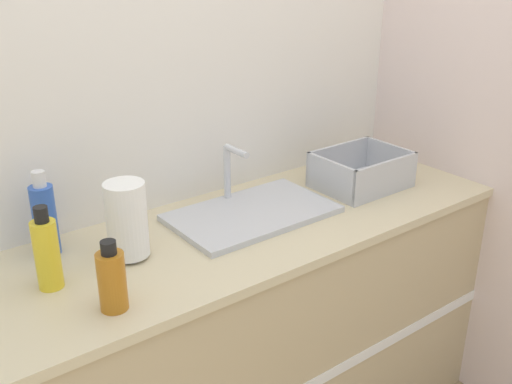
# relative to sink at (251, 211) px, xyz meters

# --- Properties ---
(wall_back) EXTENTS (4.23, 0.06, 2.60)m
(wall_back) POSITION_rel_sink_xyz_m (-0.06, 0.28, 0.39)
(wall_back) COLOR silver
(wall_back) RESTS_ON ground_plane
(wall_right) EXTENTS (0.06, 2.59, 2.60)m
(wall_right) POSITION_rel_sink_xyz_m (0.88, -0.05, 0.39)
(wall_right) COLOR silver
(wall_right) RESTS_ON ground_plane
(counter_cabinet) EXTENTS (1.86, 0.61, 0.90)m
(counter_cabinet) POSITION_rel_sink_xyz_m (-0.06, -0.05, -0.46)
(counter_cabinet) COLOR tan
(counter_cabinet) RESTS_ON ground_plane
(sink) EXTENTS (0.54, 0.32, 0.22)m
(sink) POSITION_rel_sink_xyz_m (0.00, 0.00, 0.00)
(sink) COLOR silver
(sink) RESTS_ON counter_cabinet
(paper_towel_roll) EXTENTS (0.12, 0.12, 0.23)m
(paper_towel_roll) POSITION_rel_sink_xyz_m (-0.45, -0.01, 0.10)
(paper_towel_roll) COLOR #4C4C51
(paper_towel_roll) RESTS_ON counter_cabinet
(dish_rack) EXTENTS (0.32, 0.25, 0.13)m
(dish_rack) POSITION_rel_sink_xyz_m (0.48, -0.04, 0.03)
(dish_rack) COLOR #B7BABF
(dish_rack) RESTS_ON counter_cabinet
(bottle_blue) EXTENTS (0.07, 0.07, 0.26)m
(bottle_blue) POSITION_rel_sink_xyz_m (-0.62, 0.15, 0.10)
(bottle_blue) COLOR #2D56B7
(bottle_blue) RESTS_ON counter_cabinet
(bottle_yellow) EXTENTS (0.07, 0.07, 0.23)m
(bottle_yellow) POSITION_rel_sink_xyz_m (-0.68, -0.03, 0.09)
(bottle_yellow) COLOR yellow
(bottle_yellow) RESTS_ON counter_cabinet
(bottle_amber) EXTENTS (0.07, 0.07, 0.19)m
(bottle_amber) POSITION_rel_sink_xyz_m (-0.59, -0.23, 0.07)
(bottle_amber) COLOR #B26B19
(bottle_amber) RESTS_ON counter_cabinet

